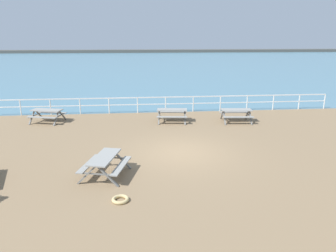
{
  "coord_description": "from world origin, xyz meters",
  "views": [
    {
      "loc": [
        -1.84,
        -12.93,
        4.98
      ],
      "look_at": [
        -0.44,
        1.52,
        0.8
      ],
      "focal_mm": 33.06,
      "sensor_mm": 36.0,
      "label": 1
    }
  ],
  "objects_px": {
    "picnic_table_near_left": "(172,112)",
    "picnic_table_far_right": "(47,113)",
    "picnic_table_near_right": "(105,161)",
    "picnic_table_mid_centre": "(236,112)"
  },
  "relations": [
    {
      "from": "picnic_table_near_left",
      "to": "picnic_table_far_right",
      "type": "bearing_deg",
      "value": -177.64
    },
    {
      "from": "picnic_table_near_right",
      "to": "picnic_table_mid_centre",
      "type": "height_order",
      "value": "same"
    },
    {
      "from": "picnic_table_near_right",
      "to": "picnic_table_far_right",
      "type": "height_order",
      "value": "same"
    },
    {
      "from": "picnic_table_near_left",
      "to": "picnic_table_mid_centre",
      "type": "xyz_separation_m",
      "value": [
        3.88,
        -0.41,
        0.0
      ]
    },
    {
      "from": "picnic_table_near_left",
      "to": "picnic_table_mid_centre",
      "type": "distance_m",
      "value": 3.9
    },
    {
      "from": "picnic_table_mid_centre",
      "to": "picnic_table_near_left",
      "type": "bearing_deg",
      "value": 178.81
    },
    {
      "from": "picnic_table_near_left",
      "to": "picnic_table_far_right",
      "type": "distance_m",
      "value": 7.57
    },
    {
      "from": "picnic_table_near_right",
      "to": "picnic_table_mid_centre",
      "type": "xyz_separation_m",
      "value": [
        7.18,
        7.01,
        0.0
      ]
    },
    {
      "from": "picnic_table_near_right",
      "to": "picnic_table_mid_centre",
      "type": "bearing_deg",
      "value": -30.97
    },
    {
      "from": "picnic_table_near_right",
      "to": "picnic_table_far_right",
      "type": "distance_m",
      "value": 9.1
    }
  ]
}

